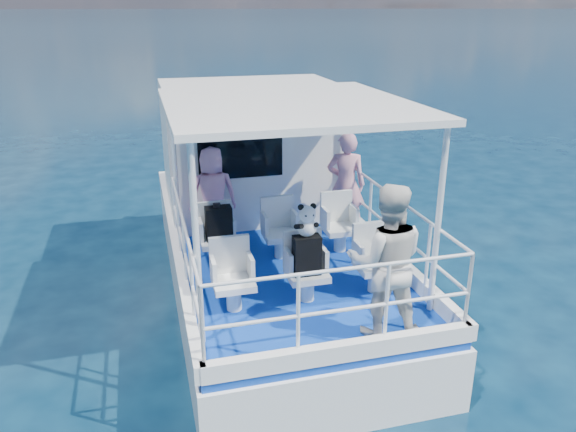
{
  "coord_description": "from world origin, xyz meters",
  "views": [
    {
      "loc": [
        -1.79,
        -6.94,
        4.28
      ],
      "look_at": [
        -0.05,
        -0.4,
        1.75
      ],
      "focal_mm": 35.0,
      "sensor_mm": 36.0,
      "label": 1
    }
  ],
  "objects_px": {
    "passenger_stbd_aft": "(386,262)",
    "backpack_center": "(307,255)",
    "panda": "(307,220)",
    "passenger_port_fwd": "(213,195)"
  },
  "relations": [
    {
      "from": "passenger_port_fwd",
      "to": "backpack_center",
      "type": "bearing_deg",
      "value": 110.06
    },
    {
      "from": "panda",
      "to": "passenger_port_fwd",
      "type": "bearing_deg",
      "value": 110.15
    },
    {
      "from": "passenger_port_fwd",
      "to": "backpack_center",
      "type": "relative_size",
      "value": 3.02
    },
    {
      "from": "backpack_center",
      "to": "panda",
      "type": "distance_m",
      "value": 0.44
    },
    {
      "from": "passenger_stbd_aft",
      "to": "panda",
      "type": "distance_m",
      "value": 1.1
    },
    {
      "from": "panda",
      "to": "backpack_center",
      "type": "bearing_deg",
      "value": -98.46
    },
    {
      "from": "panda",
      "to": "passenger_stbd_aft",
      "type": "bearing_deg",
      "value": -56.5
    },
    {
      "from": "backpack_center",
      "to": "panda",
      "type": "xyz_separation_m",
      "value": [
        0.0,
        0.02,
        0.44
      ]
    },
    {
      "from": "passenger_stbd_aft",
      "to": "backpack_center",
      "type": "height_order",
      "value": "passenger_stbd_aft"
    },
    {
      "from": "passenger_port_fwd",
      "to": "backpack_center",
      "type": "xyz_separation_m",
      "value": [
        0.81,
        -2.23,
        -0.11
      ]
    }
  ]
}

